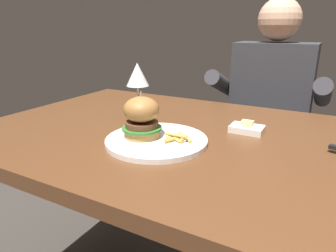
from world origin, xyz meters
TOP-DOWN VIEW (x-y plane):
  - dining_table at (0.00, 0.00)m, footprint 1.40×0.85m
  - main_plate at (-0.08, -0.12)m, footprint 0.28×0.28m
  - burger_sandwich at (-0.12, -0.12)m, footprint 0.11×0.11m
  - fries_pile at (-0.02, -0.10)m, footprint 0.08×0.09m
  - wine_glass at (-0.27, 0.07)m, footprint 0.08×0.08m
  - butter_dish at (0.12, 0.09)m, footprint 0.10×0.07m
  - diner_person at (0.08, 0.70)m, footprint 0.51×0.36m

SIDE VIEW (x-z plane):
  - diner_person at x=0.08m, z-range -0.02..1.15m
  - dining_table at x=0.00m, z-range 0.28..1.02m
  - main_plate at x=-0.08m, z-range 0.74..0.75m
  - butter_dish at x=0.12m, z-range 0.73..0.77m
  - fries_pile at x=-0.02m, z-range 0.75..0.77m
  - burger_sandwich at x=-0.12m, z-range 0.75..0.88m
  - wine_glass at x=-0.27m, z-range 0.79..0.98m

